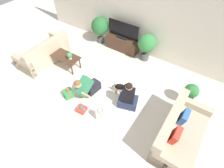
{
  "coord_description": "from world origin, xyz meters",
  "views": [
    {
      "loc": [
        2.19,
        -2.44,
        4.02
      ],
      "look_at": [
        0.37,
        0.3,
        0.45
      ],
      "focal_mm": 28.0,
      "sensor_mm": 36.0,
      "label": 1
    }
  ],
  "objects_px": {
    "person_sitting": "(128,97)",
    "dog": "(122,87)",
    "sofa_left": "(44,54)",
    "potted_plant_corner_right": "(190,93)",
    "potted_plant_back_right": "(147,44)",
    "tv": "(123,31)",
    "tv_console": "(122,44)",
    "tabletop_plant": "(70,56)",
    "potted_plant_back_left": "(100,27)",
    "gift_box_a": "(68,93)",
    "gift_box_b": "(81,109)",
    "coffee_table": "(65,57)",
    "person_kneeling": "(87,86)",
    "gift_bag_a": "(100,115)",
    "sofa_right": "(179,133)"
  },
  "relations": [
    {
      "from": "potted_plant_corner_right",
      "to": "tv_console",
      "type": "bearing_deg",
      "value": 157.73
    },
    {
      "from": "sofa_left",
      "to": "potted_plant_back_right",
      "type": "relative_size",
      "value": 1.78
    },
    {
      "from": "potted_plant_corner_right",
      "to": "dog",
      "type": "bearing_deg",
      "value": -158.27
    },
    {
      "from": "tv",
      "to": "potted_plant_corner_right",
      "type": "distance_m",
      "value": 3.07
    },
    {
      "from": "potted_plant_back_left",
      "to": "person_kneeling",
      "type": "height_order",
      "value": "potted_plant_back_left"
    },
    {
      "from": "tv",
      "to": "tabletop_plant",
      "type": "bearing_deg",
      "value": -113.71
    },
    {
      "from": "tv",
      "to": "sofa_left",
      "type": "bearing_deg",
      "value": -132.3
    },
    {
      "from": "potted_plant_corner_right",
      "to": "person_kneeling",
      "type": "xyz_separation_m",
      "value": [
        -2.51,
        -1.3,
        -0.06
      ]
    },
    {
      "from": "tv",
      "to": "potted_plant_back_left",
      "type": "bearing_deg",
      "value": -177.04
    },
    {
      "from": "person_sitting",
      "to": "potted_plant_back_right",
      "type": "bearing_deg",
      "value": -93.62
    },
    {
      "from": "coffee_table",
      "to": "tv_console",
      "type": "distance_m",
      "value": 2.18
    },
    {
      "from": "tv",
      "to": "potted_plant_corner_right",
      "type": "height_order",
      "value": "tv"
    },
    {
      "from": "person_kneeling",
      "to": "gift_box_a",
      "type": "bearing_deg",
      "value": -129.9
    },
    {
      "from": "gift_box_b",
      "to": "potted_plant_back_left",
      "type": "bearing_deg",
      "value": 117.04
    },
    {
      "from": "person_sitting",
      "to": "dog",
      "type": "relative_size",
      "value": 1.97
    },
    {
      "from": "potted_plant_corner_right",
      "to": "potted_plant_back_right",
      "type": "height_order",
      "value": "potted_plant_back_right"
    },
    {
      "from": "tv",
      "to": "potted_plant_back_right",
      "type": "bearing_deg",
      "value": -2.96
    },
    {
      "from": "gift_box_b",
      "to": "person_kneeling",
      "type": "bearing_deg",
      "value": 112.24
    },
    {
      "from": "gift_bag_a",
      "to": "tabletop_plant",
      "type": "bearing_deg",
      "value": 151.72
    },
    {
      "from": "gift_bag_a",
      "to": "tabletop_plant",
      "type": "height_order",
      "value": "tabletop_plant"
    },
    {
      "from": "potted_plant_corner_right",
      "to": "coffee_table",
      "type": "bearing_deg",
      "value": -169.55
    },
    {
      "from": "dog",
      "to": "person_kneeling",
      "type": "bearing_deg",
      "value": 100.93
    },
    {
      "from": "gift_box_a",
      "to": "tv_console",
      "type": "bearing_deg",
      "value": 88.09
    },
    {
      "from": "tv",
      "to": "dog",
      "type": "height_order",
      "value": "tv"
    },
    {
      "from": "coffee_table",
      "to": "gift_box_b",
      "type": "height_order",
      "value": "coffee_table"
    },
    {
      "from": "gift_box_a",
      "to": "potted_plant_corner_right",
      "type": "bearing_deg",
      "value": 29.87
    },
    {
      "from": "gift_box_a",
      "to": "gift_box_b",
      "type": "bearing_deg",
      "value": -15.17
    },
    {
      "from": "potted_plant_corner_right",
      "to": "potted_plant_back_left",
      "type": "distance_m",
      "value": 3.96
    },
    {
      "from": "tv_console",
      "to": "potted_plant_back_left",
      "type": "xyz_separation_m",
      "value": [
        -0.97,
        -0.05,
        0.41
      ]
    },
    {
      "from": "coffee_table",
      "to": "tv",
      "type": "relative_size",
      "value": 0.88
    },
    {
      "from": "potted_plant_back_right",
      "to": "tabletop_plant",
      "type": "bearing_deg",
      "value": -134.43
    },
    {
      "from": "tv",
      "to": "person_kneeling",
      "type": "distance_m",
      "value": 2.51
    },
    {
      "from": "sofa_left",
      "to": "tv_console",
      "type": "height_order",
      "value": "sofa_left"
    },
    {
      "from": "sofa_right",
      "to": "person_sitting",
      "type": "height_order",
      "value": "person_sitting"
    },
    {
      "from": "sofa_left",
      "to": "person_sitting",
      "type": "relative_size",
      "value": 1.89
    },
    {
      "from": "sofa_left",
      "to": "tv",
      "type": "xyz_separation_m",
      "value": [
        1.88,
        2.07,
        0.47
      ]
    },
    {
      "from": "coffee_table",
      "to": "potted_plant_corner_right",
      "type": "distance_m",
      "value": 3.98
    },
    {
      "from": "tv_console",
      "to": "tv",
      "type": "height_order",
      "value": "tv"
    },
    {
      "from": "gift_box_a",
      "to": "gift_bag_a",
      "type": "bearing_deg",
      "value": -4.86
    },
    {
      "from": "tabletop_plant",
      "to": "gift_box_a",
      "type": "bearing_deg",
      "value": -52.43
    },
    {
      "from": "sofa_right",
      "to": "sofa_left",
      "type": "bearing_deg",
      "value": 86.41
    },
    {
      "from": "coffee_table",
      "to": "potted_plant_back_right",
      "type": "distance_m",
      "value": 2.76
    },
    {
      "from": "tv_console",
      "to": "person_kneeling",
      "type": "distance_m",
      "value": 2.47
    },
    {
      "from": "potted_plant_back_right",
      "to": "gift_box_a",
      "type": "height_order",
      "value": "potted_plant_back_right"
    },
    {
      "from": "sofa_right",
      "to": "person_kneeling",
      "type": "distance_m",
      "value": 2.66
    },
    {
      "from": "coffee_table",
      "to": "gift_box_b",
      "type": "distance_m",
      "value": 2.01
    },
    {
      "from": "tabletop_plant",
      "to": "potted_plant_back_left",
      "type": "bearing_deg",
      "value": 94.44
    },
    {
      "from": "dog",
      "to": "gift_bag_a",
      "type": "xyz_separation_m",
      "value": [
        0.03,
        -1.09,
        -0.04
      ]
    },
    {
      "from": "potted_plant_corner_right",
      "to": "person_kneeling",
      "type": "bearing_deg",
      "value": -152.67
    },
    {
      "from": "potted_plant_corner_right",
      "to": "tabletop_plant",
      "type": "height_order",
      "value": "potted_plant_corner_right"
    }
  ]
}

